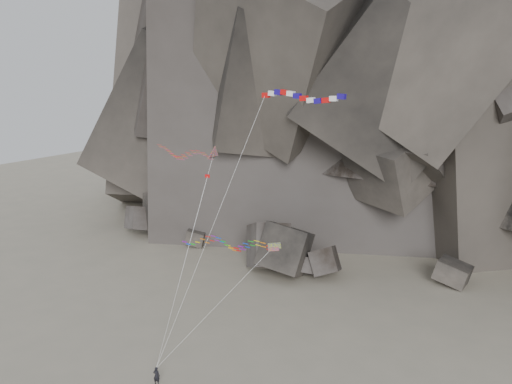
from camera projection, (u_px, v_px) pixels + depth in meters
The scene contains 8 objects.
ground at pixel (197, 369), 59.00m from camera, with size 260.00×260.00×0.00m, color gray.
headland at pixel (407, 7), 109.17m from camera, with size 110.00×70.00×84.00m, color #4D463F, non-canonical shape.
boulder_field at pixel (228, 238), 95.52m from camera, with size 61.45×21.51×9.07m.
kite_flyer at pixel (156, 374), 55.96m from camera, with size 0.76×0.50×2.17m, color black.
delta_kite at pixel (182, 152), 60.55m from camera, with size 9.29×9.45×21.28m.
banner_kite at pixel (300, 98), 52.38m from camera, with size 15.39×9.69×26.84m.
parafoil_kite at pixel (223, 242), 54.05m from camera, with size 12.16×4.55×13.72m.
pennant_kite at pixel (195, 221), 56.79m from camera, with size 1.86×7.12×18.35m.
Camera 1 is at (32.22, -43.39, 30.60)m, focal length 40.00 mm.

